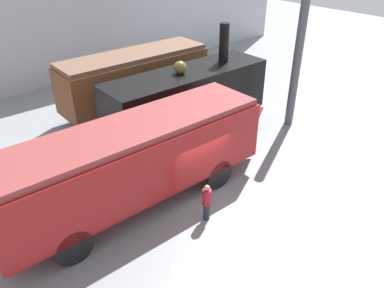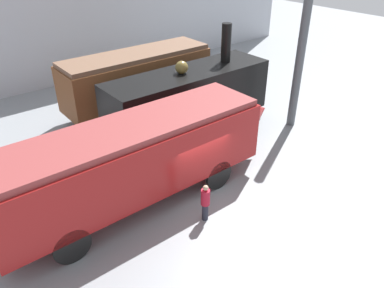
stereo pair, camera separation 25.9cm
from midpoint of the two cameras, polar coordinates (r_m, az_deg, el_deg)
The scene contains 7 objects.
ground_plane at distance 15.75m, azimuth 0.24°, elevation -7.14°, with size 80.00×80.00×0.00m, color gray.
backdrop_wall at distance 26.71m, azimuth -22.52°, elevation 17.15°, with size 44.00×0.15×9.00m.
passenger_coach_wooden at distance 22.03m, azimuth -8.98°, elevation 10.01°, with size 8.71×2.65×3.50m.
steam_locomotive at distance 19.47m, azimuth -1.03°, elevation 7.34°, with size 9.00×2.59×5.32m.
streamlined_locomotive at distance 14.38m, azimuth -6.88°, elevation -1.15°, with size 12.63×2.77×3.47m.
visitor_person at distance 13.89m, azimuth 1.73°, elevation -8.71°, with size 0.34×0.34×1.55m.
support_pillar at distance 20.27m, azimuth 15.53°, elevation 13.23°, with size 0.44×0.44×8.00m.
Camera 1 is at (-8.17, -9.50, 9.55)m, focal length 35.00 mm.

